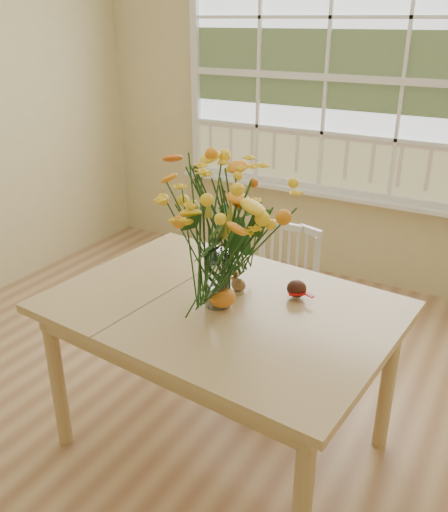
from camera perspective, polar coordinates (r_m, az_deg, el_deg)
The scene contains 9 objects.
floor at distance 2.97m, azimuth -7.49°, elevation -17.57°, with size 4.00×4.50×0.01m, color #A57550.
wall_back at distance 4.26m, azimuth 10.69°, elevation 15.37°, with size 4.00×0.02×2.70m, color beige.
window at distance 4.20m, azimuth 10.70°, elevation 17.75°, with size 2.42×0.12×1.74m.
dining_table at distance 2.45m, azimuth -0.24°, elevation -6.86°, with size 1.56×1.17×0.79m.
windsor_chair at distance 3.20m, azimuth 6.03°, elevation -3.64°, with size 0.40×0.38×0.85m.
flower_vase at distance 2.23m, azimuth -0.72°, elevation 3.20°, with size 0.52×0.52×0.62m.
pumpkin at distance 2.35m, azimuth -0.18°, elevation -4.44°, with size 0.12×0.12×0.09m, color #D55F19.
turkey_figurine at distance 2.48m, azimuth 1.52°, elevation -3.06°, with size 0.09×0.07×0.09m.
dark_gourd at distance 2.45m, azimuth 7.65°, elevation -3.52°, with size 0.12×0.09×0.08m.
Camera 1 is at (1.43, -1.72, 1.95)m, focal length 38.00 mm.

